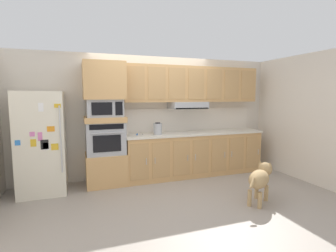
{
  "coord_description": "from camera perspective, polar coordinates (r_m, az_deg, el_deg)",
  "views": [
    {
      "loc": [
        -1.47,
        -4.14,
        1.67
      ],
      "look_at": [
        0.18,
        0.51,
        1.1
      ],
      "focal_mm": 27.4,
      "sensor_mm": 36.0,
      "label": 1
    }
  ],
  "objects": [
    {
      "name": "oven_base_cabinet",
      "position": [
        5.11,
        -13.57,
        -9.21
      ],
      "size": [
        0.74,
        0.62,
        0.6
      ],
      "primitive_type": "cube",
      "color": "tan",
      "rests_on": "ground"
    },
    {
      "name": "back_kitchen_wall",
      "position": [
        5.47,
        -3.85,
        2.13
      ],
      "size": [
        6.2,
        0.12,
        2.5
      ],
      "primitive_type": "cube",
      "color": "beige",
      "rests_on": "ground"
    },
    {
      "name": "appliance_upper_cabinet",
      "position": [
        4.93,
        -14.1,
        9.72
      ],
      "size": [
        0.74,
        0.62,
        0.68
      ],
      "primitive_type": "cube",
      "color": "tan",
      "rests_on": "microwave"
    },
    {
      "name": "refrigerator",
      "position": [
        4.93,
        -26.29,
        -3.38
      ],
      "size": [
        0.76,
        0.73,
        1.76
      ],
      "color": "silver",
      "rests_on": "ground"
    },
    {
      "name": "side_panel_right",
      "position": [
        5.96,
        26.31,
        1.83
      ],
      "size": [
        0.12,
        7.1,
        2.5
      ],
      "primitive_type": "cube",
      "color": "silver",
      "rests_on": "ground"
    },
    {
      "name": "built_in_oven",
      "position": [
        4.97,
        -13.75,
        -2.55
      ],
      "size": [
        0.7,
        0.62,
        0.6
      ],
      "color": "#A8AAAF",
      "rests_on": "oven_base_cabinet"
    },
    {
      "name": "ground_plane",
      "position": [
        4.7,
        0.03,
        -14.26
      ],
      "size": [
        9.6,
        9.6,
        0.0
      ],
      "primitive_type": "plane",
      "color": "#9E9389"
    },
    {
      "name": "lower_cabinet_run",
      "position": [
        5.56,
        5.91,
        -6.28
      ],
      "size": [
        2.97,
        0.63,
        0.88
      ],
      "color": "tan",
      "rests_on": "ground"
    },
    {
      "name": "backsplash_panel",
      "position": [
        5.71,
        4.74,
        1.5
      ],
      "size": [
        3.01,
        0.02,
        0.5
      ],
      "primitive_type": "cube",
      "color": "silver",
      "rests_on": "countertop_slab"
    },
    {
      "name": "dog",
      "position": [
        4.39,
        19.83,
        -10.78
      ],
      "size": [
        0.8,
        0.6,
        0.6
      ],
      "rotation": [
        0.0,
        0.0,
        0.61
      ],
      "color": "tan",
      "rests_on": "ground"
    },
    {
      "name": "screwdriver",
      "position": [
        5.07,
        -6.78,
        -1.85
      ],
      "size": [
        0.15,
        0.14,
        0.03
      ],
      "color": "blue",
      "rests_on": "countertop_slab"
    },
    {
      "name": "countertop_slab",
      "position": [
        5.48,
        5.95,
        -1.57
      ],
      "size": [
        3.01,
        0.64,
        0.04
      ],
      "primitive_type": "cube",
      "color": "silver",
      "rests_on": "lower_cabinet_run"
    },
    {
      "name": "microwave",
      "position": [
        4.92,
        -13.93,
        3.9
      ],
      "size": [
        0.64,
        0.54,
        0.32
      ],
      "color": "#A8AAAF",
      "rests_on": "appliance_mid_shelf"
    },
    {
      "name": "electric_kettle",
      "position": [
        5.11,
        -2.31,
        -0.62
      ],
      "size": [
        0.17,
        0.17,
        0.24
      ],
      "color": "#A8AAAF",
      "rests_on": "countertop_slab"
    },
    {
      "name": "upper_cabinet_with_hood",
      "position": [
        5.53,
        5.45,
        8.92
      ],
      "size": [
        2.97,
        0.48,
        0.88
      ],
      "color": "tan",
      "rests_on": "backsplash_panel"
    },
    {
      "name": "appliance_mid_shelf",
      "position": [
        4.94,
        -13.87,
        1.46
      ],
      "size": [
        0.74,
        0.62,
        0.1
      ],
      "primitive_type": "cube",
      "color": "tan",
      "rests_on": "built_in_oven"
    }
  ]
}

